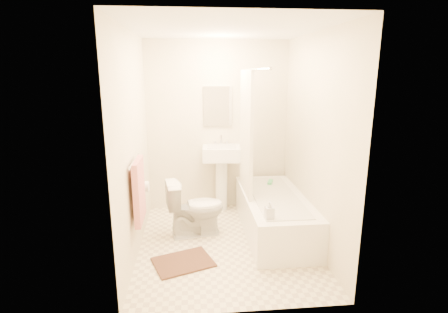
{
  "coord_description": "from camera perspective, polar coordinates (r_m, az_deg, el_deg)",
  "views": [
    {
      "loc": [
        -0.38,
        -3.73,
        1.98
      ],
      "look_at": [
        0.0,
        0.25,
        1.0
      ],
      "focal_mm": 28.0,
      "sensor_mm": 36.0,
      "label": 1
    }
  ],
  "objects": [
    {
      "name": "floor",
      "position": [
        4.24,
        0.33,
        -14.06
      ],
      "size": [
        2.4,
        2.4,
        0.0
      ],
      "primitive_type": "plane",
      "color": "beige",
      "rests_on": "ground"
    },
    {
      "name": "ceiling",
      "position": [
        3.77,
        0.39,
        20.16
      ],
      "size": [
        2.4,
        2.4,
        0.0
      ],
      "primitive_type": "plane",
      "color": "white",
      "rests_on": "ground"
    },
    {
      "name": "wall_back",
      "position": [
        5.01,
        -1.05,
        4.81
      ],
      "size": [
        2.0,
        0.02,
        2.4
      ],
      "primitive_type": "cube",
      "color": "beige",
      "rests_on": "ground"
    },
    {
      "name": "wall_left",
      "position": [
        3.86,
        -14.58,
        1.66
      ],
      "size": [
        0.02,
        2.4,
        2.4
      ],
      "primitive_type": "cube",
      "color": "beige",
      "rests_on": "ground"
    },
    {
      "name": "wall_right",
      "position": [
        4.05,
        14.57,
        2.23
      ],
      "size": [
        0.02,
        2.4,
        2.4
      ],
      "primitive_type": "cube",
      "color": "beige",
      "rests_on": "ground"
    },
    {
      "name": "mirror",
      "position": [
        4.95,
        -1.04,
        8.21
      ],
      "size": [
        0.4,
        0.03,
        0.55
      ],
      "primitive_type": "cube",
      "color": "white",
      "rests_on": "wall_back"
    },
    {
      "name": "curtain_rod",
      "position": [
        3.89,
        4.76,
        14.02
      ],
      "size": [
        0.03,
        1.7,
        0.03
      ],
      "primitive_type": "cylinder",
      "rotation": [
        1.57,
        0.0,
        0.0
      ],
      "color": "silver",
      "rests_on": "wall_back"
    },
    {
      "name": "shower_curtain",
      "position": [
        4.35,
        3.63,
        3.69
      ],
      "size": [
        0.04,
        0.8,
        1.55
      ],
      "primitive_type": "cube",
      "color": "silver",
      "rests_on": "curtain_rod"
    },
    {
      "name": "towel_bar",
      "position": [
        3.64,
        -14.46,
        -0.69
      ],
      "size": [
        0.02,
        0.6,
        0.02
      ],
      "primitive_type": "cylinder",
      "rotation": [
        1.57,
        0.0,
        0.0
      ],
      "color": "silver",
      "rests_on": "wall_left"
    },
    {
      "name": "towel",
      "position": [
        3.72,
        -13.7,
        -5.45
      ],
      "size": [
        0.06,
        0.45,
        0.66
      ],
      "primitive_type": "cube",
      "color": "#CC7266",
      "rests_on": "towel_bar"
    },
    {
      "name": "toilet_paper",
      "position": [
        4.09,
        -12.93,
        -4.81
      ],
      "size": [
        0.11,
        0.12,
        0.12
      ],
      "primitive_type": "cylinder",
      "rotation": [
        0.0,
        1.57,
        0.0
      ],
      "color": "white",
      "rests_on": "wall_left"
    },
    {
      "name": "toilet",
      "position": [
        4.34,
        -4.71,
        -8.4
      ],
      "size": [
        0.76,
        0.5,
        0.69
      ],
      "primitive_type": "imported",
      "rotation": [
        0.0,
        0.0,
        1.74
      ],
      "color": "white",
      "rests_on": "floor"
    },
    {
      "name": "sink",
      "position": [
        5.03,
        -0.41,
        -3.13
      ],
      "size": [
        0.55,
        0.45,
        1.04
      ],
      "primitive_type": null,
      "rotation": [
        0.0,
        0.0,
        -0.05
      ],
      "color": "white",
      "rests_on": "floor"
    },
    {
      "name": "bathtub",
      "position": [
        4.47,
        8.15,
        -9.29
      ],
      "size": [
        0.74,
        1.69,
        0.48
      ],
      "primitive_type": null,
      "color": "white",
      "rests_on": "floor"
    },
    {
      "name": "bath_mat",
      "position": [
        3.89,
        -6.67,
        -16.75
      ],
      "size": [
        0.71,
        0.62,
        0.02
      ],
      "primitive_type": "cube",
      "rotation": [
        0.0,
        0.0,
        0.35
      ],
      "color": "#552D1D",
      "rests_on": "floor"
    },
    {
      "name": "soap_bottle",
      "position": [
        3.7,
        7.44,
        -8.71
      ],
      "size": [
        0.09,
        0.1,
        0.19
      ],
      "primitive_type": "imported",
      "rotation": [
        0.0,
        0.0,
        0.09
      ],
      "color": "silver",
      "rests_on": "bathtub"
    },
    {
      "name": "scrub_brush",
      "position": [
        4.85,
        7.55,
        -4.18
      ],
      "size": [
        0.11,
        0.19,
        0.04
      ],
      "primitive_type": "cube",
      "rotation": [
        0.0,
        0.0,
        -0.36
      ],
      "color": "#46BA66",
      "rests_on": "bathtub"
    }
  ]
}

